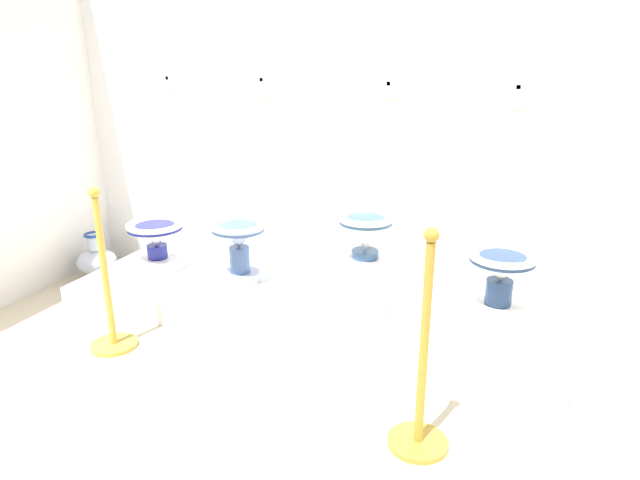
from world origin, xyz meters
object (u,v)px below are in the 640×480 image
(info_placard_fourth, at_px, (524,95))
(plinth_block_squat_floral, at_px, (241,287))
(info_placard_second, at_px, (266,86))
(stanchion_post_near_right, at_px, (421,389))
(antique_toilet_broad_patterned, at_px, (156,236))
(plinth_block_tall_cobalt, at_px, (364,286))
(antique_toilet_squat_floral, at_px, (239,241))
(decorative_vase_companion, at_px, (97,260))
(plinth_block_leftmost, at_px, (496,318))
(plinth_block_broad_patterned, at_px, (159,266))
(stanchion_post_near_left, at_px, (109,305))
(antique_toilet_tall_cobalt, at_px, (365,235))
(info_placard_first, at_px, (171,83))
(info_placard_third, at_px, (394,89))
(antique_toilet_leftmost, at_px, (501,271))

(info_placard_fourth, bearing_deg, plinth_block_squat_floral, -161.69)
(info_placard_second, relative_size, stanchion_post_near_right, 0.15)
(antique_toilet_broad_patterned, distance_m, plinth_block_tall_cobalt, 1.61)
(antique_toilet_squat_floral, bearing_deg, decorative_vase_companion, 174.30)
(stanchion_post_near_right, bearing_deg, info_placard_fourth, 80.79)
(plinth_block_tall_cobalt, distance_m, plinth_block_leftmost, 0.81)
(plinth_block_broad_patterned, distance_m, antique_toilet_squat_floral, 0.87)
(decorative_vase_companion, bearing_deg, stanchion_post_near_left, -43.77)
(antique_toilet_tall_cobalt, height_order, info_placard_first, info_placard_first)
(info_placard_first, distance_m, info_placard_third, 1.68)
(decorative_vase_companion, relative_size, stanchion_post_near_left, 0.37)
(plinth_block_leftmost, bearing_deg, plinth_block_squat_floral, -176.00)
(info_placard_third, distance_m, decorative_vase_companion, 2.60)
(antique_toilet_broad_patterned, bearing_deg, info_placard_fourth, 8.93)
(antique_toilet_broad_patterned, distance_m, stanchion_post_near_left, 0.93)
(antique_toilet_broad_patterned, bearing_deg, decorative_vase_companion, -177.44)
(antique_toilet_tall_cobalt, bearing_deg, decorative_vase_companion, 179.14)
(info_placard_first, relative_size, info_placard_second, 0.75)
(decorative_vase_companion, bearing_deg, antique_toilet_leftmost, -0.40)
(stanchion_post_near_right, bearing_deg, plinth_block_tall_cobalt, 119.20)
(info_placard_first, bearing_deg, info_placard_fourth, 0.00)
(antique_toilet_squat_floral, bearing_deg, info_placard_third, 32.12)
(plinth_block_leftmost, bearing_deg, stanchion_post_near_right, -102.83)
(decorative_vase_companion, bearing_deg, stanchion_post_near_right, -20.97)
(antique_toilet_leftmost, xyz_separation_m, stanchion_post_near_right, (-0.23, -1.03, -0.20))
(antique_toilet_broad_patterned, xyz_separation_m, info_placard_third, (1.64, 0.38, 1.05))
(info_placard_first, height_order, info_placard_third, info_placard_first)
(plinth_block_tall_cobalt, bearing_deg, info_placard_fourth, 28.49)
(info_placard_first, distance_m, info_placard_fourth, 2.45)
(antique_toilet_squat_floral, distance_m, plinth_block_tall_cobalt, 0.86)
(plinth_block_leftmost, relative_size, info_placard_fourth, 2.30)
(antique_toilet_broad_patterned, bearing_deg, plinth_block_leftmost, -1.09)
(info_placard_third, distance_m, stanchion_post_near_right, 1.94)
(info_placard_second, bearing_deg, stanchion_post_near_right, -45.46)
(antique_toilet_leftmost, xyz_separation_m, info_placard_fourth, (0.00, 0.43, 0.94))
(antique_toilet_squat_floral, height_order, info_placard_first, info_placard_first)
(plinth_block_squat_floral, height_order, info_placard_fourth, info_placard_fourth)
(antique_toilet_broad_patterned, relative_size, antique_toilet_leftmost, 1.07)
(plinth_block_leftmost, distance_m, info_placard_first, 2.79)
(antique_toilet_tall_cobalt, bearing_deg, stanchion_post_near_right, -60.80)
(antique_toilet_broad_patterned, relative_size, plinth_block_leftmost, 1.18)
(plinth_block_tall_cobalt, relative_size, info_placard_second, 2.61)
(antique_toilet_leftmost, relative_size, decorative_vase_companion, 1.07)
(plinth_block_squat_floral, bearing_deg, info_placard_third, 32.12)
(antique_toilet_tall_cobalt, distance_m, plinth_block_leftmost, 0.91)
(plinth_block_leftmost, bearing_deg, antique_toilet_broad_patterned, 178.91)
(info_placard_first, height_order, info_placard_fourth, info_placard_first)
(stanchion_post_near_right, bearing_deg, antique_toilet_squat_floral, 146.67)
(plinth_block_squat_floral, height_order, plinth_block_tall_cobalt, plinth_block_tall_cobalt)
(antique_toilet_broad_patterned, relative_size, info_placard_fourth, 2.71)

